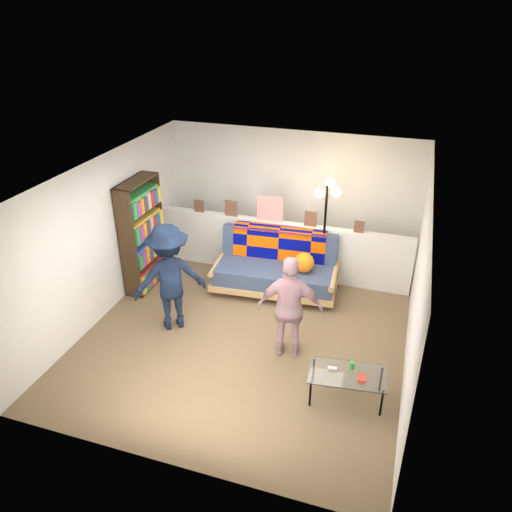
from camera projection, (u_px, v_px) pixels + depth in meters
The scene contains 10 objects.
ground at pixel (248, 331), 7.39m from camera, with size 5.00×5.00×0.00m, color brown.
room_shell at pixel (258, 215), 7.01m from camera, with size 4.60×5.05×2.45m.
half_wall_ledge at pixel (281, 248), 8.67m from camera, with size 4.45×0.15×1.00m, color silver.
ledge_decor at pixel (268, 211), 8.40m from camera, with size 2.97×0.02×0.45m.
futon_sofa at pixel (277, 268), 8.24m from camera, with size 2.10×1.12×0.87m.
bookshelf at pixel (142, 238), 8.19m from camera, with size 0.31×0.93×1.86m.
coffee_table at pixel (348, 375), 5.99m from camera, with size 0.98×0.62×0.48m.
floor_lamp at pixel (326, 213), 7.95m from camera, with size 0.43×0.33×1.88m.
person_left at pixel (170, 277), 7.15m from camera, with size 1.06×0.61×1.64m, color black.
person_right at pixel (290, 308), 6.58m from camera, with size 0.87×0.36×1.49m, color pink.
Camera 1 is at (1.97, -5.69, 4.43)m, focal length 35.00 mm.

